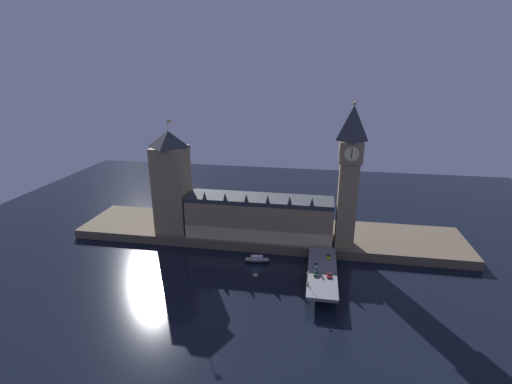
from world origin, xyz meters
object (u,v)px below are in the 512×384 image
object	(u,v)px
clock_tower	(349,173)
car_northbound_trail	(316,273)
car_northbound_lead	(316,265)
car_southbound_lead	(329,275)
pedestrian_mid_walk	(336,273)
victoria_tower	(172,182)
pedestrian_near_rail	(309,284)
boat_upstream	(257,260)
street_lamp_near	(308,277)
car_southbound_trail	(328,256)

from	to	relation	value
clock_tower	car_northbound_trail	size ratio (longest dim) A/B	15.67
car_northbound_lead	car_southbound_lead	world-z (taller)	car_northbound_lead
clock_tower	pedestrian_mid_walk	world-z (taller)	clock_tower
victoria_tower	pedestrian_near_rail	world-z (taller)	victoria_tower
boat_upstream	pedestrian_mid_walk	bearing A→B (deg)	-23.32
pedestrian_near_rail	car_northbound_trail	bearing A→B (deg)	73.53
victoria_tower	car_northbound_lead	world-z (taller)	victoria_tower
clock_tower	street_lamp_near	world-z (taller)	clock_tower
car_southbound_trail	pedestrian_near_rail	distance (m)	28.09
car_southbound_lead	pedestrian_near_rail	distance (m)	12.70
boat_upstream	car_southbound_lead	bearing A→B (deg)	-27.23
clock_tower	car_northbound_trail	bearing A→B (deg)	-111.39
street_lamp_near	pedestrian_mid_walk	bearing A→B (deg)	43.54
clock_tower	pedestrian_near_rail	size ratio (longest dim) A/B	43.49
car_southbound_trail	pedestrian_near_rail	xyz separation A→B (m)	(-8.72, -26.70, 0.26)
car_northbound_trail	car_southbound_trail	world-z (taller)	car_northbound_trail
pedestrian_near_rail	street_lamp_near	bearing A→B (deg)	-129.84
clock_tower	car_southbound_lead	distance (m)	52.72
car_northbound_lead	pedestrian_near_rail	world-z (taller)	pedestrian_near_rail
victoria_tower	car_northbound_trail	world-z (taller)	victoria_tower
victoria_tower	pedestrian_near_rail	bearing A→B (deg)	-31.90
pedestrian_near_rail	car_southbound_trail	bearing A→B (deg)	71.91
car_northbound_trail	street_lamp_near	distance (m)	11.43
car_northbound_trail	car_southbound_trail	xyz separation A→B (m)	(5.82, 16.86, -0.08)
clock_tower	victoria_tower	xyz separation A→B (m)	(-96.29, 3.97, -10.59)
clock_tower	car_southbound_lead	world-z (taller)	clock_tower
car_northbound_lead	car_southbound_trail	world-z (taller)	car_southbound_trail
car_northbound_lead	pedestrian_mid_walk	distance (m)	10.63
street_lamp_near	boat_upstream	bearing A→B (deg)	133.40
car_northbound_trail	car_southbound_lead	xyz separation A→B (m)	(5.82, -0.61, -0.11)
car_northbound_trail	pedestrian_near_rail	xyz separation A→B (m)	(-2.91, -9.83, 0.18)
car_northbound_trail	boat_upstream	distance (m)	35.20
car_northbound_lead	pedestrian_near_rail	size ratio (longest dim) A/B	2.29
car_southbound_lead	car_southbound_trail	xyz separation A→B (m)	(0.00, 17.47, 0.03)
victoria_tower	car_southbound_lead	bearing A→B (deg)	-24.52
car_northbound_trail	street_lamp_near	bearing A→B (deg)	-107.78
car_northbound_trail	car_southbound_lead	distance (m)	5.85
pedestrian_mid_walk	car_northbound_trail	bearing A→B (deg)	-172.69
victoria_tower	boat_upstream	size ratio (longest dim) A/B	4.64
car_southbound_lead	victoria_tower	bearing A→B (deg)	155.48
victoria_tower	car_southbound_lead	xyz separation A→B (m)	(88.15, -40.22, -26.82)
victoria_tower	car_southbound_trail	size ratio (longest dim) A/B	13.78
victoria_tower	pedestrian_mid_walk	size ratio (longest dim) A/B	37.63
victoria_tower	street_lamp_near	distance (m)	96.27
victoria_tower	pedestrian_mid_walk	xyz separation A→B (m)	(91.05, -38.49, -26.54)
clock_tower	car_southbound_lead	size ratio (longest dim) A/B	17.56
car_southbound_lead	pedestrian_mid_walk	size ratio (longest dim) A/B	2.52
car_northbound_lead	car_southbound_lead	xyz separation A→B (m)	(5.82, -7.80, -0.02)
clock_tower	car_northbound_trail	world-z (taller)	clock_tower
pedestrian_near_rail	boat_upstream	distance (m)	39.01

